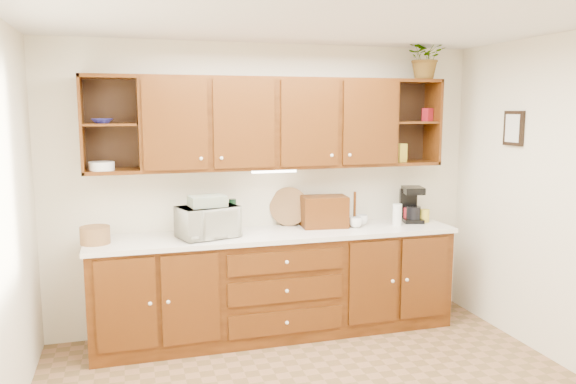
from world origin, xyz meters
TOP-DOWN VIEW (x-y plane):
  - ceiling at (0.00, 0.00)m, footprint 4.00×4.00m
  - back_wall at (0.00, 1.75)m, footprint 4.00×0.00m
  - base_cabinets at (0.00, 1.45)m, footprint 3.20×0.60m
  - countertop at (0.00, 1.44)m, footprint 3.24×0.64m
  - upper_cabinets at (0.01, 1.59)m, footprint 3.20×0.33m
  - undercabinet_light at (0.00, 1.53)m, footprint 0.40×0.05m
  - framed_picture at (1.98, 0.90)m, footprint 0.03×0.24m
  - wicker_basket at (-1.52, 1.43)m, footprint 0.30×0.30m
  - microwave at (-0.61, 1.40)m, footprint 0.56×0.46m
  - towel_stack at (-0.61, 1.40)m, footprint 0.32×0.26m
  - wine_bottle at (-0.38, 1.53)m, footprint 0.08×0.08m
  - woven_tray at (0.18, 1.69)m, footprint 0.37×0.22m
  - bread_box at (0.47, 1.53)m, footprint 0.43×0.29m
  - mug_tree at (0.76, 1.50)m, footprint 0.29×0.29m
  - canister_red at (1.35, 1.54)m, footprint 0.13×0.13m
  - canister_white at (1.15, 1.41)m, footprint 0.11×0.11m
  - canister_yellow at (1.48, 1.48)m, footprint 0.10×0.10m
  - coffee_maker at (1.37, 1.53)m, footprint 0.23×0.27m
  - bowl_stack at (-1.43, 1.57)m, footprint 0.21×0.21m
  - plate_stack at (-1.45, 1.55)m, footprint 0.24×0.24m
  - pantry_box_yellow at (1.25, 1.55)m, footprint 0.12×0.10m
  - pantry_box_red at (1.52, 1.56)m, footprint 0.10×0.10m
  - potted_plant at (1.46, 1.53)m, footprint 0.42×0.39m

SIDE VIEW (x-z plane):
  - base_cabinets at x=0.00m, z-range 0.00..0.90m
  - countertop at x=0.00m, z-range 0.90..0.94m
  - woven_tray at x=0.18m, z-range 0.77..1.13m
  - mug_tree at x=0.76m, z-range 0.83..1.15m
  - canister_yellow at x=1.48m, z-range 0.94..1.06m
  - canister_red at x=1.35m, z-range 0.94..1.07m
  - wicker_basket at x=-1.52m, z-range 0.94..1.08m
  - canister_white at x=1.15m, z-range 0.94..1.14m
  - microwave at x=-0.61m, z-range 0.94..1.21m
  - bread_box at x=0.47m, z-range 0.94..1.23m
  - wine_bottle at x=-0.38m, z-range 0.94..1.24m
  - coffee_maker at x=1.37m, z-range 0.93..1.27m
  - towel_stack at x=-0.61m, z-range 1.21..1.30m
  - back_wall at x=0.00m, z-range -0.70..3.30m
  - undercabinet_light at x=0.00m, z-range 1.46..1.48m
  - plate_stack at x=-1.45m, z-range 1.52..1.59m
  - pantry_box_yellow at x=1.25m, z-range 1.52..1.69m
  - framed_picture at x=1.98m, z-range 1.70..2.00m
  - upper_cabinets at x=0.01m, z-range 1.49..2.29m
  - bowl_stack at x=-1.43m, z-range 1.90..1.94m
  - pantry_box_red at x=1.52m, z-range 1.90..2.02m
  - potted_plant at x=1.46m, z-range 2.29..2.70m
  - ceiling at x=0.00m, z-range 2.60..2.60m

